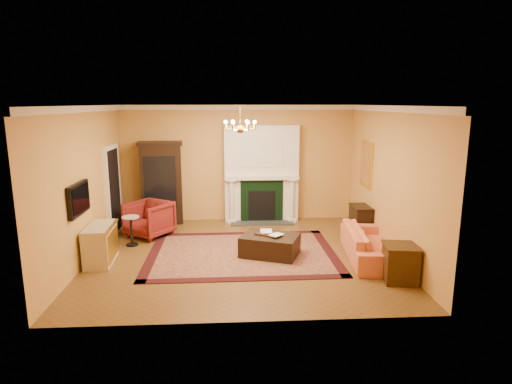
{
  "coord_description": "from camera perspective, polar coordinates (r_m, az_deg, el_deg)",
  "views": [
    {
      "loc": [
        -0.19,
        -8.31,
        3.05
      ],
      "look_at": [
        0.32,
        0.3,
        1.25
      ],
      "focal_mm": 30.0,
      "sensor_mm": 36.0,
      "label": 1
    }
  ],
  "objects": [
    {
      "name": "pedestal_table",
      "position": [
        9.67,
        -16.3,
        -4.72
      ],
      "size": [
        0.37,
        0.37,
        0.65
      ],
      "color": "black",
      "rests_on": "floor"
    },
    {
      "name": "wall_back",
      "position": [
        11.18,
        -2.41,
        3.82
      ],
      "size": [
        6.0,
        0.02,
        3.0
      ],
      "primitive_type": "cube",
      "color": "gold",
      "rests_on": "floor"
    },
    {
      "name": "oriental_rug",
      "position": [
        8.93,
        -1.86,
        -8.13
      ],
      "size": [
        3.86,
        2.91,
        0.02
      ],
      "primitive_type": "cube",
      "rotation": [
        0.0,
        0.0,
        0.01
      ],
      "color": "#3F0D11",
      "rests_on": "floor"
    },
    {
      "name": "gilt_mirror",
      "position": [
        10.31,
        14.49,
        3.62
      ],
      "size": [
        0.06,
        0.76,
        1.05
      ],
      "color": "gold",
      "rests_on": "wall_right"
    },
    {
      "name": "book_b",
      "position": [
        8.61,
        2.22,
        -4.79
      ],
      "size": [
        0.16,
        0.16,
        0.28
      ],
      "primitive_type": "imported",
      "rotation": [
        0.0,
        0.0,
        -0.81
      ],
      "color": "gray",
      "rests_on": "ottoman_tray"
    },
    {
      "name": "coral_sofa",
      "position": [
        8.82,
        14.85,
        -6.04
      ],
      "size": [
        0.83,
        2.15,
        0.82
      ],
      "primitive_type": "imported",
      "rotation": [
        0.0,
        0.0,
        1.46
      ],
      "color": "#E16947",
      "rests_on": "floor"
    },
    {
      "name": "china_cabinet",
      "position": [
        11.14,
        -12.46,
        0.95
      ],
      "size": [
        1.06,
        0.58,
        2.02
      ],
      "primitive_type": "cube",
      "rotation": [
        0.0,
        0.0,
        0.12
      ],
      "color": "black",
      "rests_on": "floor"
    },
    {
      "name": "topiary_right",
      "position": [
        11.06,
        4.37,
        3.56
      ],
      "size": [
        0.16,
        0.16,
        0.44
      ],
      "color": "gray",
      "rests_on": "fireplace"
    },
    {
      "name": "fireplace",
      "position": [
        11.07,
        0.73,
        2.15
      ],
      "size": [
        1.9,
        0.7,
        2.5
      ],
      "color": "silver",
      "rests_on": "wall_back"
    },
    {
      "name": "leather_ottoman",
      "position": [
        8.75,
        1.88,
        -7.08
      ],
      "size": [
        1.32,
        1.15,
        0.41
      ],
      "primitive_type": "cube",
      "rotation": [
        0.0,
        0.0,
        -0.37
      ],
      "color": "black",
      "rests_on": "oriental_rug"
    },
    {
      "name": "wingback_armchair",
      "position": [
        10.22,
        -14.09,
        -3.3
      ],
      "size": [
        1.19,
        1.18,
        0.9
      ],
      "primitive_type": "imported",
      "rotation": [
        0.0,
        0.0,
        -0.62
      ],
      "color": "maroon",
      "rests_on": "floor"
    },
    {
      "name": "end_table",
      "position": [
        7.91,
        18.67,
        -9.11
      ],
      "size": [
        0.61,
        0.61,
        0.63
      ],
      "primitive_type": "cube",
      "rotation": [
        0.0,
        0.0,
        -0.15
      ],
      "color": "#3C2510",
      "rests_on": "floor"
    },
    {
      "name": "ceiling",
      "position": [
        8.32,
        -2.14,
        11.51
      ],
      "size": [
        6.0,
        5.5,
        0.02
      ],
      "primitive_type": "cube",
      "color": "silver",
      "rests_on": "wall_back"
    },
    {
      "name": "wall_right",
      "position": [
        9.04,
        17.38,
        1.38
      ],
      "size": [
        0.02,
        5.5,
        3.0
      ],
      "primitive_type": "cube",
      "color": "gold",
      "rests_on": "floor"
    },
    {
      "name": "topiary_left",
      "position": [
        10.96,
        -2.12,
        3.59
      ],
      "size": [
        0.17,
        0.17,
        0.47
      ],
      "color": "gray",
      "rests_on": "fireplace"
    },
    {
      "name": "book_a",
      "position": [
        8.74,
        0.61,
        -4.41
      ],
      "size": [
        0.23,
        0.04,
        0.31
      ],
      "primitive_type": "imported",
      "rotation": [
        0.0,
        0.0,
        -0.03
      ],
      "color": "gray",
      "rests_on": "ottoman_tray"
    },
    {
      "name": "doorway",
      "position": [
        10.58,
        -18.49,
        0.26
      ],
      "size": [
        0.08,
        1.05,
        2.1
      ],
      "color": "silver",
      "rests_on": "wall_left"
    },
    {
      "name": "ottoman_tray",
      "position": [
        8.74,
        1.54,
        -5.58
      ],
      "size": [
        0.53,
        0.5,
        0.03
      ],
      "primitive_type": "cube",
      "rotation": [
        0.0,
        0.0,
        -0.62
      ],
      "color": "black",
      "rests_on": "leather_ottoman"
    },
    {
      "name": "wall_front",
      "position": [
        5.77,
        -1.4,
        -3.8
      ],
      "size": [
        6.0,
        0.02,
        3.0
      ],
      "primitive_type": "cube",
      "color": "gold",
      "rests_on": "floor"
    },
    {
      "name": "console_table",
      "position": [
        10.18,
        13.72,
        -3.9
      ],
      "size": [
        0.37,
        0.64,
        0.71
      ],
      "primitive_type": "cube",
      "rotation": [
        0.0,
        0.0,
        0.01
      ],
      "color": "black",
      "rests_on": "floor"
    },
    {
      "name": "chandelier",
      "position": [
        8.33,
        -2.12,
        8.75
      ],
      "size": [
        0.63,
        0.55,
        0.53
      ],
      "color": "#B88C32",
      "rests_on": "ceiling"
    },
    {
      "name": "wall_left",
      "position": [
        8.92,
        -21.79,
        0.93
      ],
      "size": [
        0.02,
        5.5,
        3.0
      ],
      "primitive_type": "cube",
      "color": "gold",
      "rests_on": "floor"
    },
    {
      "name": "crown_molding",
      "position": [
        9.27,
        -2.28,
        11.11
      ],
      "size": [
        6.0,
        5.5,
        0.12
      ],
      "color": "silver",
      "rests_on": "ceiling"
    },
    {
      "name": "commode",
      "position": [
        8.86,
        -20.03,
        -6.55
      ],
      "size": [
        0.52,
        1.02,
        0.74
      ],
      "primitive_type": "cube",
      "rotation": [
        0.0,
        0.0,
        0.06
      ],
      "color": "beige",
      "rests_on": "floor"
    },
    {
      "name": "floor",
      "position": [
        8.86,
        -1.99,
        -8.41
      ],
      "size": [
        6.0,
        5.5,
        0.02
      ],
      "primitive_type": "cube",
      "color": "brown",
      "rests_on": "ground"
    },
    {
      "name": "tv_panel",
      "position": [
        8.37,
        -22.56,
        -0.85
      ],
      "size": [
        0.09,
        0.95,
        0.58
      ],
      "color": "black",
      "rests_on": "wall_left"
    }
  ]
}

